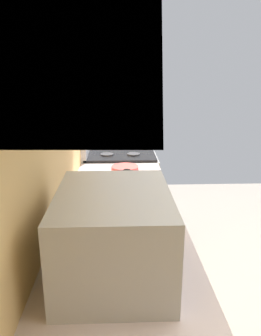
# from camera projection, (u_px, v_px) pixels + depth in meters

# --- Properties ---
(wall_back) EXTENTS (4.10, 0.12, 2.67)m
(wall_back) POSITION_uv_depth(u_px,v_px,m) (28.00, 140.00, 1.30)
(wall_back) COLOR #EFC379
(wall_back) RESTS_ON ground_plane
(oven_range) EXTENTS (0.72, 0.64, 1.07)m
(oven_range) POSITION_uv_depth(u_px,v_px,m) (121.00, 197.00, 3.07)
(oven_range) COLOR #B7BABF
(oven_range) RESTS_ON ground_plane
(microwave) EXTENTS (0.51, 0.40, 0.31)m
(microwave) POSITION_uv_depth(u_px,v_px,m) (115.00, 234.00, 1.16)
(microwave) COLOR #B7BABF
(microwave) RESTS_ON counter_run
(bowl) EXTENTS (0.20, 0.20, 0.05)m
(bowl) POSITION_uv_depth(u_px,v_px,m) (125.00, 169.00, 2.36)
(bowl) COLOR #D84C47
(bowl) RESTS_ON counter_run
(kettle) EXTENTS (0.21, 0.15, 0.18)m
(kettle) POSITION_uv_depth(u_px,v_px,m) (127.00, 186.00, 1.86)
(kettle) COLOR black
(kettle) RESTS_ON counter_run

